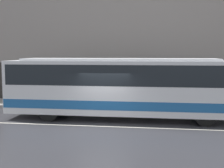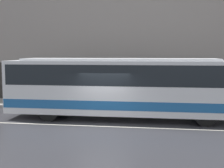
% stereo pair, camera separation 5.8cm
% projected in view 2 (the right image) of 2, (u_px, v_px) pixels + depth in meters
% --- Properties ---
extents(ground_plane, '(60.00, 60.00, 0.00)m').
position_uv_depth(ground_plane, '(102.00, 126.00, 14.84)').
color(ground_plane, '#333338').
extents(sidewalk, '(60.00, 2.87, 0.18)m').
position_uv_depth(sidewalk, '(117.00, 106.00, 20.18)').
color(sidewalk, gray).
rests_on(sidewalk, ground_plane).
extents(building_facade, '(60.00, 0.35, 12.73)m').
position_uv_depth(building_facade, '(120.00, 13.00, 21.13)').
color(building_facade, gray).
rests_on(building_facade, ground_plane).
extents(lane_stripe, '(54.00, 0.14, 0.01)m').
position_uv_depth(lane_stripe, '(102.00, 126.00, 14.84)').
color(lane_stripe, beige).
rests_on(lane_stripe, ground_plane).
extents(transit_bus, '(11.79, 2.50, 3.20)m').
position_uv_depth(transit_bus, '(119.00, 85.00, 16.36)').
color(transit_bus, silver).
rests_on(transit_bus, ground_plane).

